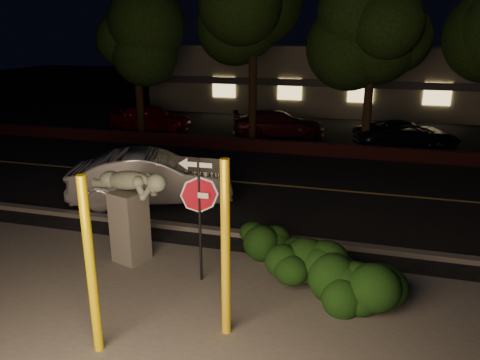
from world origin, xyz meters
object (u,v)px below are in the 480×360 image
(yellow_pole_left, at_px, (91,268))
(parked_car_red, at_px, (151,117))
(yellow_pole_right, at_px, (226,251))
(silver_sedan, at_px, (152,178))
(parked_car_dark, at_px, (407,135))
(signpost, at_px, (199,195))
(sculpture, at_px, (129,205))
(parked_car_darkred, at_px, (278,124))

(yellow_pole_left, relative_size, parked_car_red, 0.72)
(yellow_pole_right, bearing_deg, yellow_pole_left, -151.43)
(silver_sedan, xyz_separation_m, parked_car_dark, (7.47, 8.92, -0.16))
(signpost, bearing_deg, silver_sedan, 125.84)
(yellow_pole_right, xyz_separation_m, signpost, (-0.99, 1.50, 0.32))
(yellow_pole_left, distance_m, sculpture, 3.02)
(yellow_pole_left, xyz_separation_m, parked_car_dark, (5.32, 15.27, -0.84))
(signpost, distance_m, parked_car_red, 15.41)
(signpost, xyz_separation_m, parked_car_dark, (4.53, 12.80, -1.22))
(yellow_pole_left, height_order, parked_car_dark, yellow_pole_left)
(sculpture, xyz_separation_m, parked_car_red, (-5.88, 12.96, -0.62))
(yellow_pole_right, bearing_deg, parked_car_red, 120.05)
(parked_car_red, bearing_deg, parked_car_dark, -100.87)
(parked_car_darkred, bearing_deg, signpost, 165.42)
(sculpture, distance_m, parked_car_red, 14.24)
(parked_car_red, bearing_deg, sculpture, -163.85)
(yellow_pole_left, height_order, sculpture, yellow_pole_left)
(sculpture, bearing_deg, yellow_pole_right, -17.36)
(parked_car_red, relative_size, parked_car_darkred, 0.92)
(signpost, bearing_deg, parked_car_dark, 69.23)
(sculpture, relative_size, parked_car_red, 0.53)
(parked_car_red, bearing_deg, parked_car_darkred, -95.48)
(signpost, bearing_deg, parked_car_red, 118.36)
(yellow_pole_left, bearing_deg, parked_car_darkred, 91.34)
(signpost, height_order, parked_car_red, signpost)
(parked_car_darkred, bearing_deg, yellow_pole_left, 161.87)
(sculpture, xyz_separation_m, parked_car_darkred, (0.56, 13.27, -0.68))
(yellow_pole_left, xyz_separation_m, parked_car_red, (-6.81, 15.83, -0.76))
(silver_sedan, xyz_separation_m, parked_car_red, (-4.66, 9.48, -0.08))
(sculpture, relative_size, parked_car_darkred, 0.49)
(yellow_pole_right, distance_m, parked_car_darkred, 15.35)
(sculpture, distance_m, parked_car_dark, 13.91)
(silver_sedan, relative_size, parked_car_red, 1.15)
(yellow_pole_right, relative_size, silver_sedan, 0.65)
(sculpture, bearing_deg, yellow_pole_left, -54.39)
(yellow_pole_left, height_order, parked_car_red, yellow_pole_left)
(yellow_pole_left, distance_m, silver_sedan, 6.74)
(yellow_pole_left, height_order, signpost, yellow_pole_left)
(yellow_pole_left, xyz_separation_m, sculpture, (-0.93, 2.87, -0.13))
(yellow_pole_right, height_order, parked_car_red, yellow_pole_right)
(signpost, xyz_separation_m, parked_car_red, (-7.60, 13.36, -1.14))
(sculpture, bearing_deg, signpost, 4.40)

